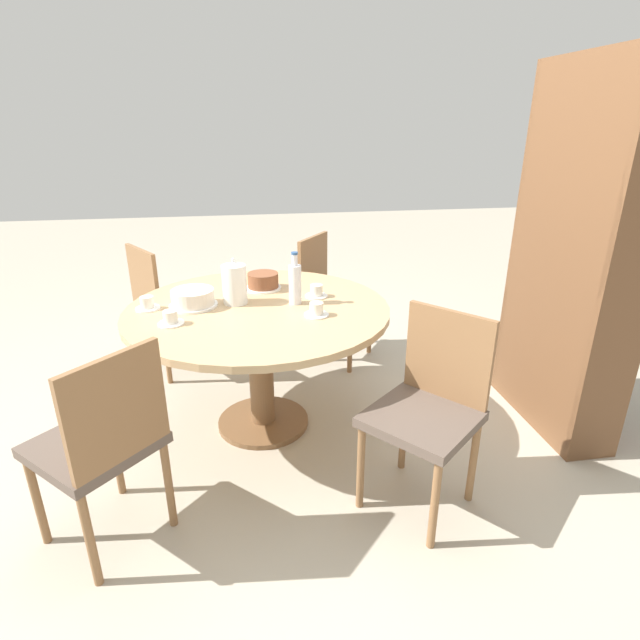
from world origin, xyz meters
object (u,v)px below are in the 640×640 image
(chair_c, at_px, (167,304))
(cup_a, at_px, (171,319))
(cake_main, at_px, (193,298))
(cake_second, at_px, (263,281))
(cup_c, at_px, (147,304))
(bookshelf, at_px, (572,262))
(coffee_pot, at_px, (234,283))
(chair_b, at_px, (330,294))
(cup_d, at_px, (316,292))
(chair_a, at_px, (429,406))
(chair_d, at_px, (102,442))
(water_bottle, at_px, (295,283))
(cup_b, at_px, (316,310))

(chair_c, relative_size, cup_a, 7.08)
(cake_main, xyz_separation_m, cake_second, (-0.24, 0.38, 0.00))
(chair_c, distance_m, cup_a, 1.03)
(cup_a, relative_size, cup_c, 1.00)
(bookshelf, xyz_separation_m, coffee_pot, (-0.26, -1.75, -0.11))
(chair_c, relative_size, cake_second, 4.29)
(chair_b, distance_m, cake_second, 0.79)
(cake_main, height_order, cup_c, cake_main)
(chair_b, bearing_deg, cake_main, 168.06)
(cup_d, bearing_deg, chair_a, 23.89)
(chair_d, distance_m, cake_second, 1.29)
(cup_a, bearing_deg, chair_d, -20.36)
(coffee_pot, xyz_separation_m, cup_c, (0.02, -0.45, -0.09))
(cake_main, xyz_separation_m, cup_d, (-0.05, 0.66, -0.02))
(chair_b, xyz_separation_m, water_bottle, (0.82, -0.34, 0.35))
(bookshelf, height_order, coffee_pot, bookshelf)
(chair_d, height_order, cup_c, chair_d)
(chair_a, relative_size, water_bottle, 3.16)
(cake_main, distance_m, cake_second, 0.45)
(bookshelf, bearing_deg, water_bottle, 81.68)
(cake_second, height_order, cup_d, cake_second)
(chair_a, relative_size, chair_d, 1.00)
(bookshelf, xyz_separation_m, cup_a, (-0.01, -2.05, -0.20))
(water_bottle, height_order, cup_c, water_bottle)
(chair_d, relative_size, cake_second, 4.29)
(bookshelf, xyz_separation_m, cake_main, (-0.25, -1.96, -0.18))
(chair_b, distance_m, bookshelf, 1.57)
(cup_a, bearing_deg, cup_b, 90.20)
(bookshelf, relative_size, cake_second, 9.35)
(bookshelf, height_order, cake_main, bookshelf)
(chair_c, relative_size, chair_d, 1.00)
(bookshelf, height_order, cup_d, bookshelf)
(chair_c, xyz_separation_m, chair_d, (1.57, -0.05, 0.00))
(water_bottle, bearing_deg, cup_c, -92.63)
(bookshelf, distance_m, cup_a, 2.06)
(water_bottle, bearing_deg, cake_main, -94.25)
(chair_c, distance_m, coffee_pot, 0.94)
(coffee_pot, height_order, cup_c, coffee_pot)
(cake_main, xyz_separation_m, cup_c, (0.00, -0.23, -0.02))
(cake_second, height_order, cup_b, cake_second)
(cake_second, xyz_separation_m, cup_c, (0.24, -0.61, -0.02))
(cake_second, bearing_deg, cup_a, -44.63)
(coffee_pot, distance_m, cup_b, 0.48)
(coffee_pot, relative_size, cup_c, 1.99)
(cup_d, bearing_deg, cup_c, -86.40)
(chair_a, height_order, cake_second, chair_a)
(chair_b, bearing_deg, cake_second, 174.00)
(chair_d, relative_size, cup_d, 7.08)
(cake_main, bearing_deg, cup_c, -88.88)
(cup_b, bearing_deg, chair_a, 37.27)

